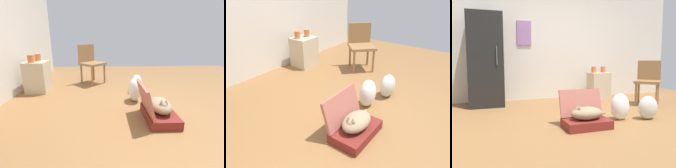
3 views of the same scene
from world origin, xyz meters
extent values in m
plane|color=olive|center=(0.00, 0.00, 0.00)|extent=(7.68, 7.68, 0.00)
cube|color=maroon|center=(-0.16, -0.22, 0.06)|extent=(0.62, 0.39, 0.12)
cube|color=#B26356|center=(-0.16, -0.02, 0.31)|extent=(0.62, 0.14, 0.38)
ellipsoid|color=#998466|center=(-0.16, -0.22, 0.20)|extent=(0.44, 0.28, 0.17)
sphere|color=#998466|center=(-0.28, -0.22, 0.24)|extent=(0.11, 0.11, 0.11)
cone|color=#998466|center=(-0.28, -0.25, 0.31)|extent=(0.05, 0.05, 0.05)
cone|color=#998466|center=(-0.28, -0.19, 0.31)|extent=(0.05, 0.05, 0.05)
cylinder|color=#998466|center=(0.04, -0.18, 0.16)|extent=(0.20, 0.03, 0.07)
ellipsoid|color=white|center=(0.50, 0.00, 0.20)|extent=(0.30, 0.22, 0.41)
ellipsoid|color=silver|center=(0.93, -0.11, 0.18)|extent=(0.33, 0.21, 0.36)
cube|color=beige|center=(1.10, 1.85, 0.30)|extent=(0.45, 0.41, 0.60)
cylinder|color=#CC6B38|center=(0.99, 1.89, 0.67)|extent=(0.12, 0.12, 0.14)
cylinder|color=#CC6B38|center=(1.21, 1.85, 0.67)|extent=(0.12, 0.12, 0.14)
cylinder|color=olive|center=(1.37, 0.79, 0.22)|extent=(0.04, 0.04, 0.45)
cylinder|color=olive|center=(1.64, 0.52, 0.22)|extent=(0.04, 0.04, 0.45)
cylinder|color=olive|center=(1.64, 1.06, 0.22)|extent=(0.04, 0.04, 0.45)
cylinder|color=olive|center=(1.91, 0.79, 0.22)|extent=(0.04, 0.04, 0.45)
cube|color=olive|center=(1.64, 0.79, 0.47)|extent=(0.68, 0.68, 0.05)
cube|color=olive|center=(1.79, 0.94, 0.69)|extent=(0.35, 0.35, 0.40)
camera|label=1|loc=(-2.10, 0.50, 1.08)|focal=25.89mm
camera|label=2|loc=(-1.89, -1.23, 1.70)|focal=34.00mm
camera|label=3|loc=(-1.44, -3.00, 0.94)|focal=37.05mm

